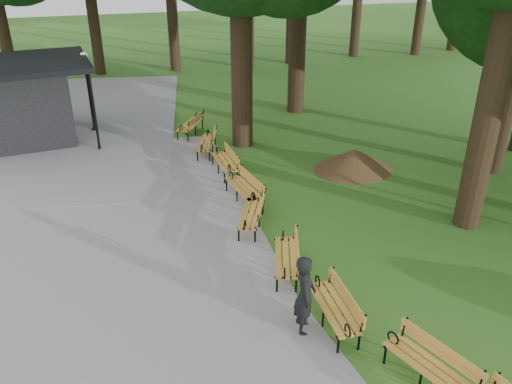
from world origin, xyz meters
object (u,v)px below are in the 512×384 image
object	(u,v)px
bench_4	(251,214)
bench_1	(430,367)
dirt_mound	(354,160)
bench_6	(224,162)
bench_7	(206,143)
bench_3	(286,257)
kiosk	(16,102)
lamp_post	(87,75)
person	(305,295)
bench_2	(334,308)
bench_8	(190,125)
bench_5	(243,188)

from	to	relation	value
bench_4	bench_1	bearing A→B (deg)	37.63
dirt_mound	bench_6	distance (m)	4.52
bench_7	bench_3	bearing A→B (deg)	21.74
kiosk	lamp_post	size ratio (longest dim) A/B	1.56
person	lamp_post	bearing A→B (deg)	35.25
bench_2	bench_8	xyz separation A→B (m)	(-0.74, 12.36, 0.00)
bench_6	bench_7	world-z (taller)	same
bench_3	bench_6	world-z (taller)	same
bench_1	bench_8	distance (m)	14.47
dirt_mound	bench_4	xyz separation A→B (m)	(-4.57, -2.80, 0.05)
person	bench_3	bearing A→B (deg)	10.24
bench_2	bench_3	world-z (taller)	same
bench_3	bench_2	bearing A→B (deg)	26.78
bench_5	bench_7	xyz separation A→B (m)	(-0.27, 4.14, 0.00)
person	bench_8	bearing A→B (deg)	20.23
bench_4	bench_5	xyz separation A→B (m)	(0.23, 1.63, 0.00)
bench_3	person	bearing A→B (deg)	8.83
bench_2	kiosk	bearing A→B (deg)	-149.34
lamp_post	bench_5	distance (m)	9.31
kiosk	bench_3	xyz separation A→B (m)	(6.97, -11.55, -1.15)
bench_4	bench_7	bearing A→B (deg)	-154.67
person	bench_5	world-z (taller)	person
lamp_post	person	bearing A→B (deg)	-74.57
lamp_post	bench_1	world-z (taller)	lamp_post
bench_1	bench_7	xyz separation A→B (m)	(-1.49, 12.17, 0.00)
kiosk	lamp_post	distance (m)	2.88
person	bench_2	xyz separation A→B (m)	(0.65, -0.03, -0.46)
bench_1	bench_8	world-z (taller)	same
bench_1	bench_2	world-z (taller)	same
bench_3	bench_4	size ratio (longest dim) A/B	1.00
bench_7	bench_8	world-z (taller)	same
bench_4	bench_5	distance (m)	1.65
person	dirt_mound	distance (m)	8.60
kiosk	bench_8	xyz separation A→B (m)	(6.53, -1.26, -1.15)
bench_3	bench_7	bearing A→B (deg)	-160.01
bench_4	bench_7	distance (m)	5.77
bench_3	bench_8	bearing A→B (deg)	-159.18
lamp_post	bench_5	xyz separation A→B (m)	(4.27, -8.05, -1.90)
dirt_mound	bench_4	world-z (taller)	bench_4
bench_2	bench_5	world-z (taller)	same
bench_1	bench_7	bearing A→B (deg)	168.20
person	bench_1	distance (m)	2.64
person	bench_7	distance (m)	10.14
lamp_post	bench_4	bearing A→B (deg)	-67.35
dirt_mound	bench_1	xyz separation A→B (m)	(-3.12, -9.20, 0.05)
bench_2	bench_6	world-z (taller)	same
bench_2	bench_5	distance (m)	6.02
person	bench_6	size ratio (longest dim) A/B	0.95
bench_7	bench_8	distance (m)	2.21
bench_4	bench_6	distance (m)	3.80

